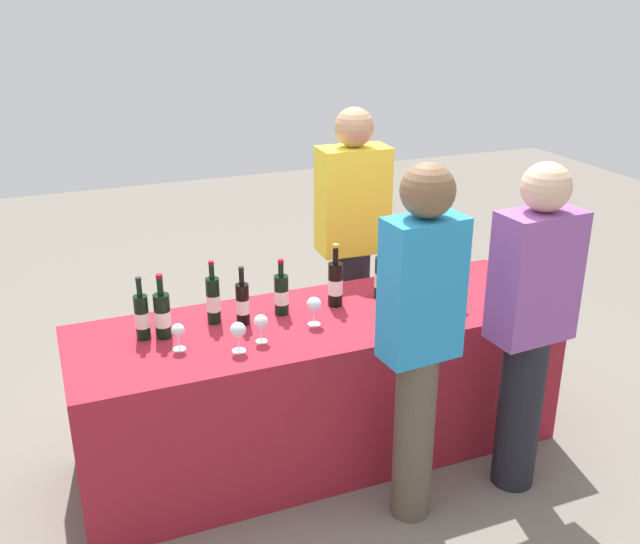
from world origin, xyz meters
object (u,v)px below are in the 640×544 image
at_px(wine_bottle_4, 281,294).
at_px(wine_bottle_6, 381,277).
at_px(wine_glass_3, 314,305).
at_px(wine_glass_2, 261,323).
at_px(wine_bottle_3, 243,303).
at_px(guest_0, 420,332).
at_px(guest_1, 530,321).
at_px(wine_bottle_2, 213,300).
at_px(wine_bottle_7, 413,266).
at_px(wine_bottle_5, 335,284).
at_px(server_pouring, 352,238).
at_px(wine_glass_0, 178,331).
at_px(wine_glass_4, 459,294).
at_px(wine_bottle_1, 163,315).
at_px(wine_bottle_0, 142,317).
at_px(wine_glass_1, 238,331).

bearing_deg(wine_bottle_4, wine_bottle_6, -0.68).
bearing_deg(wine_glass_3, wine_glass_2, -165.18).
distance_m(wine_bottle_3, guest_0, 0.93).
bearing_deg(wine_glass_2, guest_1, -21.95).
relative_size(wine_bottle_2, wine_bottle_7, 1.01).
bearing_deg(wine_bottle_5, wine_bottle_7, 10.11).
xyz_separation_m(wine_bottle_5, server_pouring, (0.37, 0.60, 0.01)).
relative_size(wine_glass_0, server_pouring, 0.08).
distance_m(wine_glass_0, wine_glass_4, 1.44).
relative_size(wine_bottle_2, wine_bottle_5, 0.96).
relative_size(wine_glass_3, server_pouring, 0.09).
bearing_deg(wine_bottle_1, wine_glass_3, -11.29).
xyz_separation_m(wine_bottle_7, wine_glass_0, (-1.37, -0.28, -0.02)).
bearing_deg(wine_bottle_6, server_pouring, 80.69).
bearing_deg(wine_bottle_3, wine_bottle_0, 177.39).
bearing_deg(wine_bottle_1, guest_1, -23.60).
bearing_deg(wine_glass_4, wine_bottle_4, 160.81).
distance_m(wine_bottle_3, wine_bottle_4, 0.22).
bearing_deg(wine_bottle_6, wine_bottle_1, -178.42).
relative_size(wine_bottle_0, wine_bottle_3, 1.04).
xyz_separation_m(wine_bottle_5, wine_bottle_7, (0.51, 0.09, -0.01)).
distance_m(wine_bottle_2, wine_bottle_3, 0.15).
relative_size(wine_bottle_2, wine_bottle_3, 1.08).
bearing_deg(wine_bottle_4, wine_bottle_7, 6.08).
bearing_deg(wine_bottle_4, server_pouring, 41.80).
bearing_deg(wine_glass_1, wine_bottle_6, 19.19).
height_order(wine_bottle_1, guest_1, guest_1).
relative_size(wine_glass_4, guest_0, 0.07).
bearing_deg(wine_bottle_5, wine_bottle_0, -179.28).
bearing_deg(wine_bottle_0, wine_bottle_3, -2.61).
bearing_deg(wine_bottle_1, server_pouring, 26.36).
relative_size(wine_bottle_6, guest_1, 0.20).
height_order(wine_bottle_3, wine_bottle_7, wine_bottle_7).
bearing_deg(wine_bottle_4, wine_glass_3, -59.58).
height_order(wine_bottle_6, wine_glass_0, wine_bottle_6).
distance_m(wine_bottle_5, wine_glass_1, 0.69).
xyz_separation_m(wine_bottle_3, wine_glass_3, (0.32, -0.14, -0.01)).
height_order(wine_bottle_5, wine_glass_0, wine_bottle_5).
bearing_deg(wine_bottle_5, wine_glass_3, -136.87).
distance_m(wine_bottle_7, wine_glass_2, 1.06).
bearing_deg(wine_glass_2, wine_bottle_0, 154.48).
distance_m(wine_bottle_1, wine_bottle_2, 0.27).
distance_m(wine_bottle_7, wine_glass_4, 0.39).
bearing_deg(wine_glass_3, wine_bottle_7, 21.03).
bearing_deg(wine_bottle_1, wine_glass_2, -28.01).
height_order(wine_bottle_6, wine_glass_4, wine_bottle_6).
relative_size(wine_glass_1, wine_glass_2, 1.05).
relative_size(wine_bottle_2, wine_glass_3, 2.23).
relative_size(server_pouring, guest_1, 1.03).
distance_m(wine_bottle_5, wine_glass_2, 0.55).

